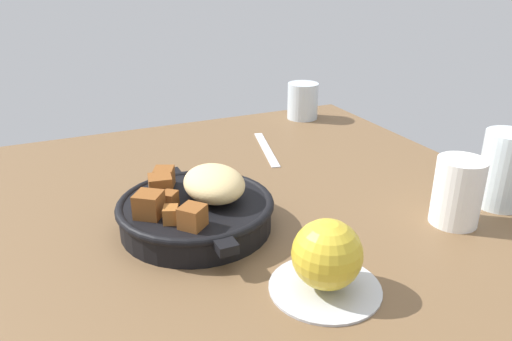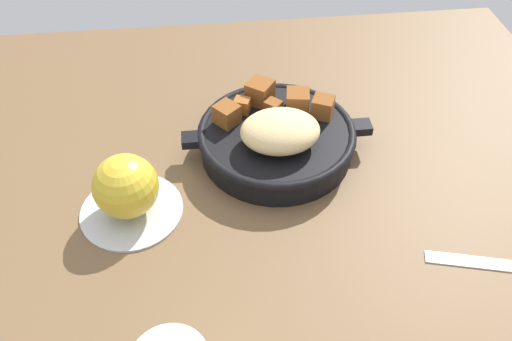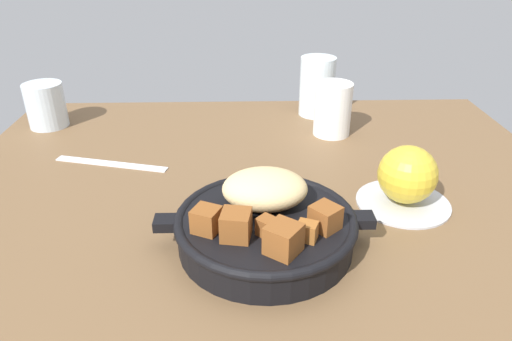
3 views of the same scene
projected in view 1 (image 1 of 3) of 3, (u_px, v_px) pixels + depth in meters
The scene contains 8 objects.
ground_plane at pixel (248, 224), 70.87cm from camera, with size 92.85×86.86×2.40cm, color brown.
cast_iron_skillet at pixel (197, 207), 66.47cm from camera, with size 25.47×21.20×8.25cm.
saucer_plate at pixel (325, 286), 54.65cm from camera, with size 12.58×12.58×0.60cm, color #B7BABF.
red_apple at pixel (327, 254), 53.01cm from camera, with size 7.79×7.79×7.79cm, color gold.
butter_knife at pixel (266, 149), 95.39cm from camera, with size 18.74×1.60×0.36cm, color silver.
white_creamer_pitcher at pixel (458, 192), 66.91cm from camera, with size 6.53×6.53×9.45cm, color white.
water_glass_tall at pixel (504, 170), 71.53cm from camera, with size 6.84×6.84×11.37cm, color silver.
water_glass_short at pixel (303, 101), 113.13cm from camera, with size 7.03×7.03×8.17cm, color silver.
Camera 1 is at (57.20, -24.53, 33.55)cm, focal length 34.52 mm.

